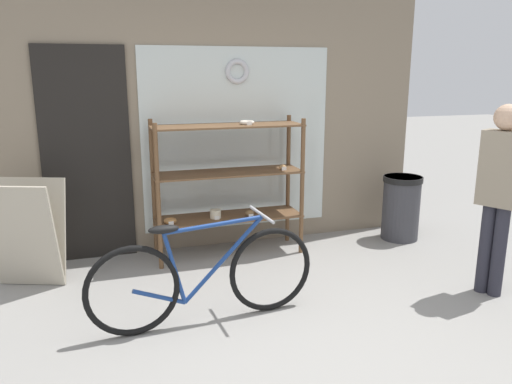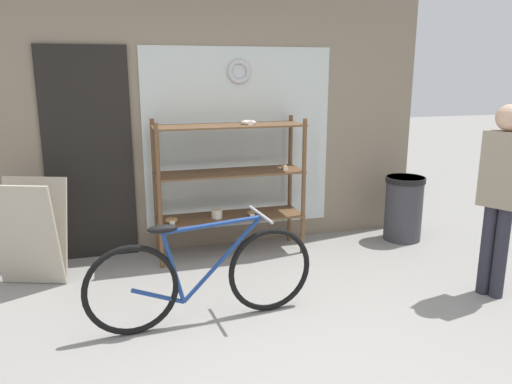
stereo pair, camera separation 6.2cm
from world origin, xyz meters
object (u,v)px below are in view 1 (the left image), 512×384
Objects in this scene: pedestrian at (500,186)px; trash_bin at (401,205)px; display_case at (228,177)px; sandwich_board at (28,234)px; bicycle at (204,277)px.

pedestrian reaches higher than trash_bin.
trash_bin is at bearing -3.37° from display_case.
sandwich_board is at bearing -178.28° from trash_bin.
sandwich_board is 3.84m from trash_bin.
pedestrian reaches higher than bicycle.
trash_bin is at bearing 148.79° from pedestrian.
display_case is at bearing 64.57° from bicycle.
sandwich_board is at bearing 135.48° from bicycle.
display_case is 1.91m from sandwich_board.
bicycle is 2.80m from trash_bin.
trash_bin is at bearing 22.44° from bicycle.
display_case reaches higher than bicycle.
bicycle is 2.50m from pedestrian.
display_case is 2.08× the size of trash_bin.
bicycle is 2.42× the size of trash_bin.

